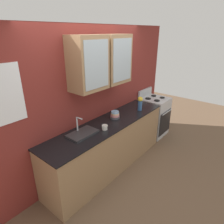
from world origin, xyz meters
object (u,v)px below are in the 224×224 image
(stove_range, at_px, (154,116))
(sink_faucet, at_px, (82,133))
(bowl_stack, at_px, (115,115))
(vase, at_px, (140,103))
(cup_near_sink, at_px, (105,127))

(stove_range, relative_size, sink_faucet, 2.37)
(bowl_stack, height_order, vase, vase)
(cup_near_sink, bearing_deg, vase, 0.39)
(stove_range, bearing_deg, cup_near_sink, -176.76)
(stove_range, relative_size, bowl_stack, 6.41)
(stove_range, height_order, sink_faucet, sink_faucet)
(vase, relative_size, cup_near_sink, 2.31)
(vase, bearing_deg, stove_range, 6.81)
(sink_faucet, bearing_deg, stove_range, -1.32)
(sink_faucet, relative_size, bowl_stack, 2.71)
(sink_faucet, distance_m, bowl_stack, 0.79)
(stove_range, distance_m, sink_faucet, 2.32)
(vase, bearing_deg, bowl_stack, 167.26)
(sink_faucet, xyz_separation_m, bowl_stack, (0.79, -0.01, 0.04))
(sink_faucet, distance_m, vase, 1.43)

